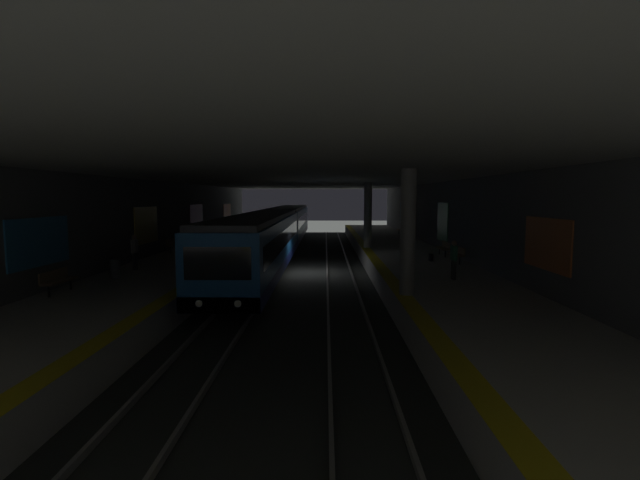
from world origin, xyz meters
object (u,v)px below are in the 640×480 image
pillar_near (408,232)px  person_walking_mid (245,226)px  bench_right_mid (173,244)px  metro_train (279,230)px  bench_left_near (458,253)px  person_waiting_near (454,258)px  backpack_on_floor (431,257)px  trash_bin (115,269)px  bench_left_far (401,229)px  pillar_far (368,215)px  bench_right_near (57,279)px  person_standing_far (135,251)px  bench_left_mid (444,247)px

pillar_near → person_walking_mid: 26.67m
bench_right_mid → metro_train: bearing=-47.5°
bench_left_near → pillar_near: bearing=152.3°
pillar_near → person_waiting_near: 4.17m
backpack_on_floor → trash_bin: (-5.49, 15.04, 0.23)m
metro_train → bench_left_far: 13.18m
metro_train → bench_right_mid: size_ratio=23.45×
pillar_near → pillar_far: size_ratio=1.00×
bench_right_near → trash_bin: (2.99, -0.73, -0.10)m
backpack_on_floor → pillar_near: bearing=161.3°
person_waiting_near → person_standing_far: size_ratio=0.98×
bench_left_mid → trash_bin: (-7.72, 16.33, -0.10)m
bench_left_near → person_waiting_near: 5.23m
bench_right_mid → person_standing_far: bearing=-175.1°
bench_left_far → person_walking_mid: 14.55m
person_walking_mid → backpack_on_floor: person_walking_mid is taller
pillar_near → person_waiting_near: size_ratio=2.69×
bench_left_mid → backpack_on_floor: (-2.22, 1.29, -0.32)m
pillar_near → pillar_far: (15.17, 0.00, 0.00)m
bench_right_mid → person_standing_far: size_ratio=0.99×
metro_train → trash_bin: metro_train is taller
pillar_near → trash_bin: size_ratio=5.35×
bench_left_near → person_walking_mid: person_walking_mid is taller
bench_left_far → backpack_on_floor: bearing=175.8°
person_waiting_near → metro_train: bearing=30.6°
bench_left_near → person_standing_far: bearing=99.0°
bench_left_near → bench_right_mid: bearing=74.9°
bench_left_mid → trash_bin: size_ratio=2.00×
backpack_on_floor → bench_right_mid: bearing=75.7°
bench_left_near → backpack_on_floor: 1.45m
person_walking_mid → person_standing_far: bearing=174.1°
bench_left_mid → person_standing_far: (-5.39, 16.46, 0.42)m
person_walking_mid → bench_left_near: bearing=-138.9°
person_walking_mid → person_standing_far: size_ratio=0.98×
bench_right_near → person_standing_far: person_standing_far is taller
person_walking_mid → bench_left_far: bearing=-84.3°
pillar_far → metro_train: (3.21, 6.55, -1.30)m
backpack_on_floor → bench_right_near: bearing=118.3°
person_waiting_near → backpack_on_floor: bearing=-3.5°
bench_left_mid → bench_right_near: bearing=122.1°
bench_left_far → person_standing_far: size_ratio=0.99×
person_waiting_near → bench_left_near: bearing=-18.2°
bench_left_near → person_standing_far: person_standing_far is taller
person_standing_far → backpack_on_floor: person_standing_far is taller
metro_train → person_walking_mid: (6.19, 3.74, -0.06)m
person_waiting_near → person_standing_far: 15.01m
bench_right_near → backpack_on_floor: 17.92m
bench_left_mid → bench_left_far: same height
pillar_far → bench_left_near: (-7.21, -4.18, -1.75)m
bench_left_near → person_waiting_near: size_ratio=1.01×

